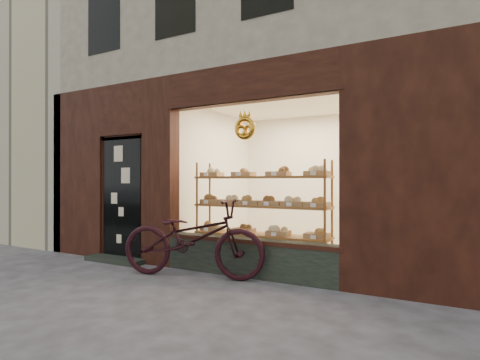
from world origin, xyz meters
The scene contains 4 objects.
ground centered at (0.00, 0.00, 0.00)m, with size 90.00×90.00×0.00m, color #3C3C3C.
neighbor_left centered at (-9.60, 5.50, 4.50)m, with size 12.00×7.00×9.00m, color #ADAA9C.
display_shelf centered at (0.45, 2.55, 0.87)m, with size 2.20×0.45×1.70m.
bicycle centered at (-0.24, 1.69, 0.57)m, with size 0.75×2.15×1.13m, color black.
Camera 1 is at (2.93, -2.75, 1.39)m, focal length 28.00 mm.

